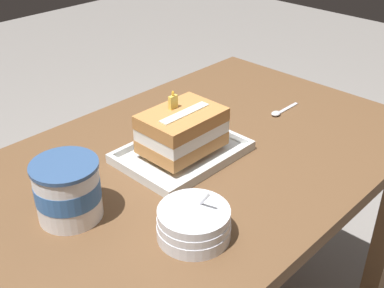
# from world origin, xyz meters

# --- Properties ---
(dining_table) EXTENTS (1.17, 0.77, 0.78)m
(dining_table) POSITION_xyz_m (0.00, 0.00, 0.66)
(dining_table) COLOR brown
(dining_table) RESTS_ON ground_plane
(foil_tray) EXTENTS (0.30, 0.22, 0.02)m
(foil_tray) POSITION_xyz_m (-0.04, 0.02, 0.78)
(foil_tray) COLOR silver
(foil_tray) RESTS_ON dining_table
(birthday_cake) EXTENTS (0.19, 0.14, 0.14)m
(birthday_cake) POSITION_xyz_m (-0.04, 0.02, 0.85)
(birthday_cake) COLOR #BB7B41
(birthday_cake) RESTS_ON foil_tray
(bowl_stack) EXTENTS (0.15, 0.15, 0.11)m
(bowl_stack) POSITION_xyz_m (-0.24, -0.20, 0.81)
(bowl_stack) COLOR white
(bowl_stack) RESTS_ON dining_table
(ice_cream_tub) EXTENTS (0.14, 0.14, 0.13)m
(ice_cream_tub) POSITION_xyz_m (-0.37, 0.03, 0.84)
(ice_cream_tub) COLOR white
(ice_cream_tub) RESTS_ON dining_table
(serving_spoon_near_tray) EXTENTS (0.12, 0.02, 0.01)m
(serving_spoon_near_tray) POSITION_xyz_m (0.31, -0.01, 0.78)
(serving_spoon_near_tray) COLOR silver
(serving_spoon_near_tray) RESTS_ON dining_table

